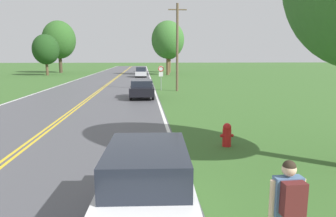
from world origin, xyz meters
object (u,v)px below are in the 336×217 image
object	(u,v)px
tree_right_cluster	(168,40)
car_white_sedan_nearest	(147,188)
fire_hydrant	(227,135)
tree_far_back	(170,48)
car_silver_van_mid_near	(141,72)
traffic_sign	(161,72)
tree_behind_sign	(59,40)
tree_mid_treeline	(46,49)
car_black_sedan_approaching	(142,89)
hitchhiker_person	(288,202)

from	to	relation	value
tree_right_cluster	car_white_sedan_nearest	xyz separation A→B (m)	(-4.71, -52.82, -5.81)
fire_hydrant	tree_right_cluster	world-z (taller)	tree_right_cluster
fire_hydrant	tree_right_cluster	bearing A→B (deg)	88.04
fire_hydrant	car_white_sedan_nearest	distance (m)	6.12
tree_far_back	car_silver_van_mid_near	size ratio (longest dim) A/B	1.66
traffic_sign	tree_behind_sign	xyz separation A→B (m)	(-20.05, 37.81, 5.26)
tree_mid_treeline	car_silver_van_mid_near	bearing A→B (deg)	-20.55
car_black_sedan_approaching	tree_far_back	bearing A→B (deg)	172.13
tree_mid_treeline	tree_far_back	distance (m)	25.84
tree_behind_sign	car_silver_van_mid_near	size ratio (longest dim) A/B	2.38
car_black_sedan_approaching	car_white_sedan_nearest	bearing A→B (deg)	0.69
car_black_sedan_approaching	tree_behind_sign	bearing A→B (deg)	-157.35
tree_mid_treeline	tree_right_cluster	distance (m)	22.95
tree_right_cluster	tree_mid_treeline	bearing A→B (deg)	179.33
car_silver_van_mid_near	hitchhiker_person	bearing A→B (deg)	3.65
tree_far_back	car_black_sedan_approaching	size ratio (longest dim) A/B	2.00
tree_behind_sign	tree_mid_treeline	xyz separation A→B (m)	(0.12, -9.95, -2.33)
hitchhiker_person	tree_far_back	distance (m)	63.90
car_white_sedan_nearest	car_silver_van_mid_near	size ratio (longest dim) A/B	0.90
tree_mid_treeline	tree_right_cluster	xyz separation A→B (m)	(22.87, -0.27, 1.83)
tree_behind_sign	tree_right_cluster	size ratio (longest dim) A/B	1.10
tree_behind_sign	fire_hydrant	bearing A→B (deg)	-69.70
tree_behind_sign	tree_right_cluster	bearing A→B (deg)	-23.96
traffic_sign	hitchhiker_person	bearing A→B (deg)	-88.99
fire_hydrant	car_silver_van_mid_near	distance (m)	41.32
tree_behind_sign	tree_far_back	world-z (taller)	tree_behind_sign
tree_behind_sign	tree_right_cluster	distance (m)	25.17
hitchhiker_person	car_black_sedan_approaching	size ratio (longest dim) A/B	0.44
tree_behind_sign	car_white_sedan_nearest	distance (m)	65.94
traffic_sign	car_white_sedan_nearest	world-z (taller)	traffic_sign
car_white_sedan_nearest	tree_behind_sign	bearing A→B (deg)	-161.19
tree_mid_treeline	hitchhiker_person	bearing A→B (deg)	-69.42
hitchhiker_person	tree_behind_sign	world-z (taller)	tree_behind_sign
fire_hydrant	car_silver_van_mid_near	world-z (taller)	car_silver_van_mid_near
tree_right_cluster	car_black_sedan_approaching	size ratio (longest dim) A/B	2.61
tree_mid_treeline	tree_right_cluster	world-z (taller)	tree_right_cluster
traffic_sign	car_black_sedan_approaching	size ratio (longest dim) A/B	0.63
tree_right_cluster	car_black_sedan_approaching	bearing A→B (deg)	-98.27
tree_mid_treeline	car_white_sedan_nearest	xyz separation A→B (m)	(18.17, -53.09, -3.98)
fire_hydrant	tree_right_cluster	size ratio (longest dim) A/B	0.09
tree_far_back	car_white_sedan_nearest	bearing A→B (deg)	-95.42
traffic_sign	car_black_sedan_approaching	xyz separation A→B (m)	(-1.93, -5.97, -1.09)
traffic_sign	tree_far_back	xyz separation A→B (m)	(4.16, 37.19, 3.50)
fire_hydrant	tree_far_back	size ratio (longest dim) A/B	0.11
traffic_sign	car_silver_van_mid_near	distance (m)	21.35
fire_hydrant	hitchhiker_person	bearing A→B (deg)	-97.48
tree_right_cluster	tree_behind_sign	bearing A→B (deg)	156.04
hitchhiker_person	traffic_sign	xyz separation A→B (m)	(-0.46, 26.46, 0.81)
fire_hydrant	car_black_sedan_approaching	bearing A→B (deg)	103.10
car_black_sedan_approaching	car_silver_van_mid_near	size ratio (longest dim) A/B	0.83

